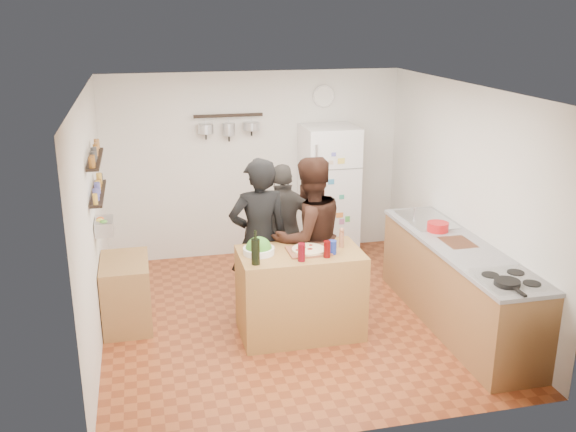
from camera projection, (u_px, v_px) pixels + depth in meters
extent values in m
plane|color=brown|center=(290.00, 317.00, 7.10)|extent=(4.20, 4.20, 0.00)
plane|color=white|center=(290.00, 89.00, 6.34)|extent=(4.20, 4.20, 0.00)
plane|color=silver|center=(254.00, 165.00, 8.67)|extent=(4.00, 0.00, 4.00)
plane|color=silver|center=(92.00, 223.00, 6.29)|extent=(0.00, 4.20, 4.20)
plane|color=silver|center=(464.00, 198.00, 7.16)|extent=(0.00, 4.20, 4.20)
cube|color=#A4753C|center=(300.00, 293.00, 6.63)|extent=(1.25, 0.72, 0.91)
cube|color=brown|center=(309.00, 251.00, 6.49)|extent=(0.42, 0.34, 0.02)
cylinder|color=beige|center=(309.00, 249.00, 6.48)|extent=(0.34, 0.34, 0.02)
cylinder|color=white|center=(259.00, 251.00, 6.44)|extent=(0.32, 0.32, 0.06)
cylinder|color=black|center=(256.00, 252.00, 6.14)|extent=(0.08, 0.08, 0.25)
cylinder|color=#570710|center=(302.00, 252.00, 6.23)|extent=(0.07, 0.07, 0.18)
cylinder|color=#4F0607|center=(327.00, 249.00, 6.33)|extent=(0.07, 0.07, 0.17)
cylinder|color=#975C3F|center=(341.00, 239.00, 6.61)|extent=(0.05, 0.05, 0.16)
cylinder|color=navy|center=(332.00, 247.00, 6.43)|extent=(0.09, 0.09, 0.14)
imported|color=black|center=(259.00, 239.00, 6.89)|extent=(0.69, 0.48, 1.80)
imported|color=black|center=(309.00, 238.00, 6.95)|extent=(1.03, 0.90, 1.79)
imported|color=#2E2B29|center=(284.00, 230.00, 7.50)|extent=(0.95, 0.44, 1.58)
cube|color=#9E7042|center=(457.00, 286.00, 6.83)|extent=(0.63, 2.63, 0.90)
cube|color=white|center=(511.00, 281.00, 5.80)|extent=(0.60, 0.62, 0.02)
cylinder|color=black|center=(507.00, 283.00, 5.68)|extent=(0.23, 0.23, 0.04)
cube|color=silver|center=(426.00, 220.00, 7.47)|extent=(0.50, 0.80, 0.03)
cube|color=brown|center=(458.00, 243.00, 6.75)|extent=(0.30, 0.40, 0.02)
cylinder|color=red|center=(438.00, 227.00, 7.07)|extent=(0.24, 0.24, 0.10)
cube|color=white|center=(329.00, 193.00, 8.66)|extent=(0.70, 0.68, 1.80)
cylinder|color=silver|center=(323.00, 96.00, 8.58)|extent=(0.30, 0.03, 0.30)
cube|color=black|center=(98.00, 193.00, 6.42)|extent=(0.12, 1.00, 0.02)
cube|color=black|center=(95.00, 159.00, 6.31)|extent=(0.12, 1.00, 0.02)
cube|color=silver|center=(104.00, 226.00, 6.53)|extent=(0.18, 0.35, 0.14)
cube|color=#9D7441|center=(126.00, 293.00, 6.85)|extent=(0.50, 0.80, 0.73)
cube|color=black|center=(228.00, 115.00, 8.29)|extent=(0.90, 0.04, 0.04)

